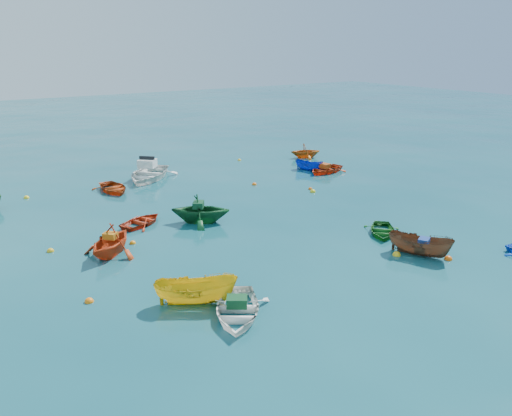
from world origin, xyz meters
TOP-DOWN VIEW (x-y plane):
  - ground at (0.00, 0.00)m, footprint 160.00×160.00m
  - dinghy_white_near at (-6.90, -4.21)m, footprint 3.97×4.24m
  - sampan_brown_mid at (3.27, -4.22)m, footprint 2.38×3.23m
  - dinghy_orange_w at (-8.99, 3.92)m, footprint 4.01×3.98m
  - sampan_yellow_mid at (-7.75, -2.58)m, footprint 3.41×2.65m
  - dinghy_green_e at (3.86, -1.29)m, footprint 3.26×3.26m
  - dinghy_red_nw at (-6.23, 7.09)m, footprint 3.23×2.86m
  - dinghy_green_n at (-3.34, 5.60)m, footprint 4.27×4.17m
  - dinghy_red_ne at (10.08, 10.45)m, footprint 3.74×3.00m
  - sampan_blue_far at (9.41, 11.65)m, footprint 1.80×2.57m
  - dinghy_red_far at (-5.48, 14.36)m, footprint 2.45×3.34m
  - dinghy_orange_far at (12.03, 15.39)m, footprint 3.23×3.04m
  - motorboat_white at (-2.26, 16.14)m, footprint 6.00×6.06m
  - tarp_green_a at (-6.85, -4.13)m, footprint 0.94×0.90m
  - tarp_blue_a at (3.34, -4.35)m, footprint 0.75×0.68m
  - tarp_orange_a at (-8.96, 3.96)m, footprint 0.74×0.75m
  - tarp_green_b at (-3.42, 5.66)m, footprint 0.89×0.93m
  - tarp_orange_b at (9.98, 10.43)m, footprint 0.71×0.85m
  - buoy_or_a at (-11.20, -0.15)m, footprint 0.36×0.36m
  - buoy_ye_a at (2.33, -3.66)m, footprint 0.39×0.39m
  - buoy_or_b at (3.98, -5.32)m, footprint 0.38×0.38m
  - buoy_ye_b at (-11.36, 5.90)m, footprint 0.35×0.35m
  - buoy_or_c at (-7.67, 4.67)m, footprint 0.32×0.32m
  - buoy_ye_c at (5.76, 6.75)m, footprint 0.39×0.39m
  - buoy_or_d at (6.05, 7.36)m, footprint 0.30×0.30m
  - buoy_ye_d at (-10.73, 15.92)m, footprint 0.36×0.36m
  - buoy_or_e at (3.44, 10.46)m, footprint 0.35×0.35m
  - buoy_ye_e at (6.59, 17.64)m, footprint 0.29×0.29m

SIDE VIEW (x-z plane):
  - ground at x=0.00m, z-range 0.00..0.00m
  - dinghy_white_near at x=-6.90m, z-range -0.36..0.36m
  - sampan_brown_mid at x=3.27m, z-range -0.59..0.59m
  - dinghy_orange_w at x=-8.99m, z-range -0.80..0.80m
  - sampan_yellow_mid at x=-7.75m, z-range -0.63..0.63m
  - dinghy_green_e at x=3.86m, z-range -0.28..0.28m
  - dinghy_red_nw at x=-6.23m, z-range -0.28..0.28m
  - dinghy_green_n at x=-3.34m, z-range -0.86..0.86m
  - dinghy_red_ne at x=10.08m, z-range -0.34..0.34m
  - sampan_blue_far at x=9.41m, z-range -0.47..0.47m
  - dinghy_red_far at x=-5.48m, z-range -0.34..0.34m
  - dinghy_orange_far at x=12.03m, z-range -0.68..0.68m
  - motorboat_white at x=-2.26m, z-range -0.82..0.82m
  - buoy_or_a at x=-11.20m, z-range -0.18..0.18m
  - buoy_ye_a at x=2.33m, z-range -0.19..0.19m
  - buoy_or_b at x=3.98m, z-range -0.19..0.19m
  - buoy_ye_b at x=-11.36m, z-range -0.17..0.17m
  - buoy_or_c at x=-7.67m, z-range -0.16..0.16m
  - buoy_ye_c at x=5.76m, z-range -0.19..0.19m
  - buoy_or_d at x=6.05m, z-range -0.15..0.15m
  - buoy_ye_d at x=-10.73m, z-range -0.18..0.18m
  - buoy_or_e at x=3.44m, z-range -0.17..0.17m
  - buoy_ye_e at x=6.59m, z-range -0.15..0.15m
  - tarp_orange_b at x=9.98m, z-range 0.34..0.71m
  - tarp_green_a at x=-6.85m, z-range 0.36..0.72m
  - tarp_blue_a at x=3.34m, z-range 0.59..0.88m
  - tarp_orange_a at x=-8.96m, z-range 0.80..1.09m
  - tarp_green_b at x=-3.42m, z-range 0.86..1.22m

